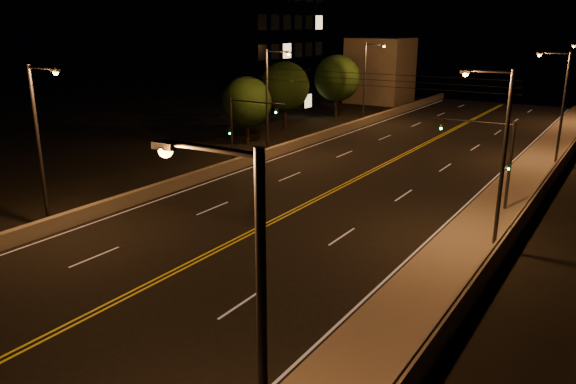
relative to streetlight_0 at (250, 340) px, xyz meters
The scene contains 21 objects.
road 22.26m from the streetlight_0, 122.16° to the left, with size 18.00×120.00×0.02m, color black.
sidewalk 19.02m from the streetlight_0, 92.24° to the left, with size 3.60×120.00×0.30m, color gray.
curb 19.20m from the streetlight_0, 98.04° to the left, with size 0.14×120.00×0.15m, color gray.
parapet_wall 18.87m from the streetlight_0, 87.09° to the left, with size 0.30×120.00×1.00m, color gray.
jersey_barrier 28.14m from the streetlight_0, 138.65° to the left, with size 0.45×120.00×0.85m, color gray.
distant_building_left 74.82m from the streetlight_0, 111.58° to the left, with size 8.00×8.00×9.13m, color gray.
parapet_rail 18.75m from the streetlight_0, 87.09° to the left, with size 0.06×0.06×120.00m, color black.
lane_markings 22.19m from the streetlight_0, 122.26° to the left, with size 17.32×116.00×0.00m.
streetlight_0 is the anchor object (origin of this frame).
streetlight_1 20.47m from the streetlight_0, 90.00° to the left, with size 2.55×0.28×8.99m.
streetlight_2 41.26m from the streetlight_0, 90.00° to the left, with size 2.55×0.28×8.99m.
streetlight_4 23.79m from the streetlight_0, 154.30° to the left, with size 2.55×0.28×8.99m.
streetlight_5 38.65m from the streetlight_0, 123.69° to the left, with size 2.55×0.28×8.99m.
streetlight_6 56.01m from the streetlight_0, 112.50° to the left, with size 2.55×0.28×8.99m.
traffic_signal_right 26.73m from the streetlight_0, 93.38° to the left, with size 5.11×0.31×5.60m.
traffic_signal_left 33.50m from the streetlight_0, 127.26° to the left, with size 5.11×0.31×5.60m.
overhead_wires 30.19m from the streetlight_0, 112.49° to the left, with size 22.00×0.03×0.83m.
building_tower 63.84m from the streetlight_0, 130.49° to the left, with size 24.00×15.00×26.68m.
tree_0 43.50m from the streetlight_0, 126.59° to the left, with size 4.69×4.69×6.35m.
tree_1 51.71m from the streetlight_0, 122.04° to the left, with size 5.32×5.32×7.21m.
tree_2 59.85m from the streetlight_0, 116.05° to the left, with size 5.54×5.54×7.51m.
Camera 1 is at (17.20, -5.92, 10.99)m, focal length 35.00 mm.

